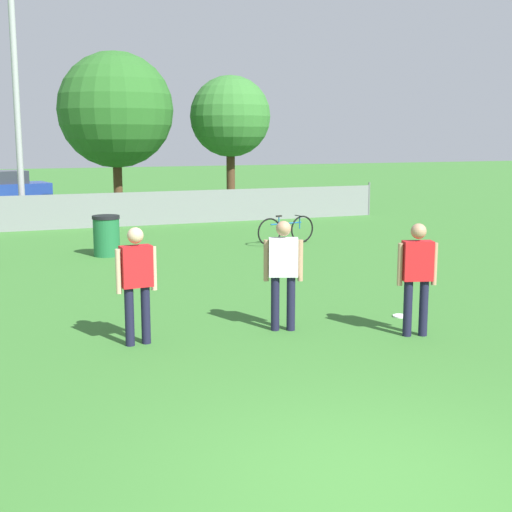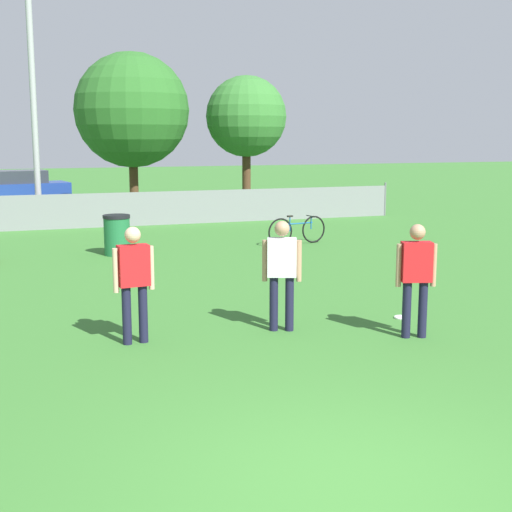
# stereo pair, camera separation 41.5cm
# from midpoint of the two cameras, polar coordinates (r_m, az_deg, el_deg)

# --- Properties ---
(ground_plane) EXTENTS (120.00, 120.00, 0.00)m
(ground_plane) POSITION_cam_midpoint_polar(r_m,az_deg,el_deg) (6.44, 7.36, -17.66)
(ground_plane) COLOR #38722D
(fence_backline) EXTENTS (20.98, 0.07, 1.21)m
(fence_backline) POSITION_cam_midpoint_polar(r_m,az_deg,el_deg) (23.28, -14.38, 3.50)
(fence_backline) COLOR gray
(fence_backline) RESTS_ON ground_plane
(light_pole) EXTENTS (0.90, 0.36, 9.65)m
(light_pole) POSITION_cam_midpoint_polar(r_m,az_deg,el_deg) (24.41, -19.30, 15.44)
(light_pole) COLOR #9E9EA3
(light_pole) RESTS_ON ground_plane
(tree_near_pole) EXTENTS (4.05, 4.05, 5.82)m
(tree_near_pole) POSITION_cam_midpoint_polar(r_m,az_deg,el_deg) (26.07, -11.63, 11.36)
(tree_near_pole) COLOR #4C331E
(tree_near_pole) RESTS_ON ground_plane
(tree_far_right) EXTENTS (3.00, 3.00, 5.11)m
(tree_far_right) POSITION_cam_midpoint_polar(r_m,az_deg,el_deg) (26.99, -2.51, 11.06)
(tree_far_right) COLOR #4C331E
(tree_far_right) RESTS_ON ground_plane
(player_thrower_red) EXTENTS (0.57, 0.33, 1.68)m
(player_thrower_red) POSITION_cam_midpoint_polar(r_m,az_deg,el_deg) (10.63, 11.68, -1.17)
(player_thrower_red) COLOR #191933
(player_thrower_red) RESTS_ON ground_plane
(player_receiver_white) EXTENTS (0.56, 0.36, 1.68)m
(player_receiver_white) POSITION_cam_midpoint_polar(r_m,az_deg,el_deg) (10.71, 1.09, -0.89)
(player_receiver_white) COLOR #191933
(player_receiver_white) RESTS_ON ground_plane
(player_defender_red) EXTENTS (0.59, 0.26, 1.68)m
(player_defender_red) POSITION_cam_midpoint_polar(r_m,az_deg,el_deg) (10.15, -10.70, -1.65)
(player_defender_red) COLOR #191933
(player_defender_red) RESTS_ON ground_plane
(frisbee_disc) EXTENTS (0.26, 0.26, 0.03)m
(frisbee_disc) POSITION_cam_midpoint_polar(r_m,az_deg,el_deg) (11.90, 10.51, -4.75)
(frisbee_disc) COLOR white
(frisbee_disc) RESTS_ON ground_plane
(bicycle_sideline) EXTENTS (1.80, 0.50, 0.80)m
(bicycle_sideline) POSITION_cam_midpoint_polar(r_m,az_deg,el_deg) (19.33, 1.81, 2.09)
(bicycle_sideline) COLOR black
(bicycle_sideline) RESTS_ON ground_plane
(trash_bin) EXTENTS (0.67, 0.67, 1.00)m
(trash_bin) POSITION_cam_midpoint_polar(r_m,az_deg,el_deg) (17.86, -12.53, 1.60)
(trash_bin) COLOR #1E6638
(trash_bin) RESTS_ON ground_plane
(parked_car_blue) EXTENTS (4.16, 2.42, 1.43)m
(parked_car_blue) POSITION_cam_midpoint_polar(r_m,az_deg,el_deg) (32.27, -20.09, 5.09)
(parked_car_blue) COLOR black
(parked_car_blue) RESTS_ON ground_plane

